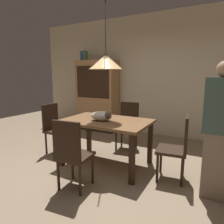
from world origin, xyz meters
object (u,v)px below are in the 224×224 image
(chair_far_back, at_px, (128,123))
(cat_sleeping, at_px, (102,116))
(chair_left_side, at_px, (55,126))
(hutch_bookcase, at_px, (97,97))
(chair_near_front, at_px, (72,152))
(book_green_slim, at_px, (85,56))
(dining_table, at_px, (106,126))
(chair_right_side, at_px, (178,145))
(book_blue_wide, at_px, (84,56))
(pendant_lamp, at_px, (106,62))
(person_standing, at_px, (219,132))

(chair_far_back, xyz_separation_m, cat_sleeping, (-0.03, -0.95, 0.32))
(chair_left_side, bearing_deg, hutch_bookcase, 96.11)
(chair_near_front, xyz_separation_m, book_green_slim, (-1.70, 2.69, 1.47))
(dining_table, bearing_deg, book_green_slim, 132.97)
(chair_left_side, xyz_separation_m, cat_sleeping, (1.09, -0.07, 0.32))
(cat_sleeping, bearing_deg, chair_near_front, -86.91)
(chair_right_side, height_order, book_blue_wide, book_blue_wide)
(chair_near_front, relative_size, book_blue_wide, 3.88)
(chair_near_front, distance_m, cat_sleeping, 0.87)
(cat_sleeping, bearing_deg, pendant_lamp, 63.04)
(book_blue_wide, relative_size, person_standing, 0.15)
(chair_far_back, xyz_separation_m, book_green_slim, (-1.68, 0.93, 1.47))
(chair_near_front, height_order, chair_left_side, same)
(chair_left_side, distance_m, chair_far_back, 1.42)
(cat_sleeping, xyz_separation_m, book_blue_wide, (-1.71, 1.88, 1.14))
(chair_right_side, relative_size, book_blue_wide, 3.88)
(chair_near_front, distance_m, book_green_slim, 3.50)
(chair_far_back, distance_m, book_green_slim, 2.42)
(cat_sleeping, relative_size, hutch_bookcase, 0.22)
(cat_sleeping, bearing_deg, person_standing, -3.96)
(chair_near_front, height_order, book_blue_wide, book_blue_wide)
(dining_table, xyz_separation_m, person_standing, (1.61, -0.18, 0.16))
(book_blue_wide, distance_m, book_green_slim, 0.06)
(chair_left_side, height_order, person_standing, person_standing)
(pendant_lamp, height_order, book_blue_wide, pendant_lamp)
(chair_right_side, bearing_deg, chair_near_front, -141.62)
(chair_left_side, bearing_deg, chair_right_side, 0.24)
(dining_table, height_order, chair_right_side, chair_right_side)
(person_standing, bearing_deg, dining_table, 173.48)
(dining_table, relative_size, book_blue_wide, 5.83)
(pendant_lamp, xyz_separation_m, person_standing, (1.61, -0.18, -0.85))
(chair_right_side, xyz_separation_m, hutch_bookcase, (-2.45, 1.80, 0.38))
(chair_left_side, xyz_separation_m, hutch_bookcase, (-0.19, 1.81, 0.38))
(chair_near_front, bearing_deg, cat_sleeping, 93.09)
(chair_right_side, xyz_separation_m, book_blue_wide, (-2.87, 1.80, 1.46))
(hutch_bookcase, distance_m, person_standing, 3.55)
(cat_sleeping, bearing_deg, book_green_slim, 131.28)
(chair_near_front, relative_size, chair_right_side, 1.00)
(cat_sleeping, distance_m, pendant_lamp, 0.84)
(dining_table, xyz_separation_m, book_blue_wide, (-1.74, 1.81, 1.32))
(chair_near_front, xyz_separation_m, hutch_bookcase, (-1.33, 2.69, 0.38))
(pendant_lamp, relative_size, hutch_bookcase, 0.70)
(cat_sleeping, xyz_separation_m, person_standing, (1.64, -0.11, -0.01))
(book_blue_wide, bearing_deg, chair_left_side, -71.23)
(chair_near_front, relative_size, chair_left_side, 1.00)
(pendant_lamp, relative_size, book_green_slim, 5.00)
(dining_table, xyz_separation_m, chair_right_side, (1.13, 0.01, -0.14))
(person_standing, bearing_deg, pendant_lamp, 173.48)
(book_green_slim, bearing_deg, chair_right_side, -32.63)
(cat_sleeping, relative_size, book_blue_wide, 1.67)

